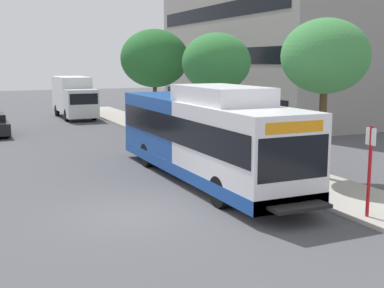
{
  "coord_description": "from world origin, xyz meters",
  "views": [
    {
      "loc": [
        -4.44,
        -13.91,
        4.52
      ],
      "look_at": [
        2.91,
        2.23,
        1.6
      ],
      "focal_mm": 47.48,
      "sensor_mm": 36.0,
      "label": 1
    }
  ],
  "objects_px": {
    "bus_stop_sign_pole": "(370,164)",
    "box_truck_background": "(74,96)",
    "street_tree_mid_block": "(216,63)",
    "street_tree_near_stop": "(325,57)",
    "street_tree_far_block": "(155,58)",
    "transit_bus": "(204,136)"
  },
  "relations": [
    {
      "from": "bus_stop_sign_pole",
      "to": "box_truck_background",
      "type": "relative_size",
      "value": 0.37
    },
    {
      "from": "bus_stop_sign_pole",
      "to": "street_tree_mid_block",
      "type": "height_order",
      "value": "street_tree_mid_block"
    },
    {
      "from": "street_tree_near_stop",
      "to": "box_truck_background",
      "type": "distance_m",
      "value": 26.01
    },
    {
      "from": "street_tree_mid_block",
      "to": "street_tree_far_block",
      "type": "relative_size",
      "value": 0.9
    },
    {
      "from": "box_truck_background",
      "to": "street_tree_far_block",
      "type": "bearing_deg",
      "value": -63.97
    },
    {
      "from": "transit_bus",
      "to": "bus_stop_sign_pole",
      "type": "bearing_deg",
      "value": -72.51
    },
    {
      "from": "street_tree_near_stop",
      "to": "street_tree_far_block",
      "type": "bearing_deg",
      "value": 90.59
    },
    {
      "from": "transit_bus",
      "to": "bus_stop_sign_pole",
      "type": "distance_m",
      "value": 6.78
    },
    {
      "from": "bus_stop_sign_pole",
      "to": "box_truck_background",
      "type": "height_order",
      "value": "box_truck_background"
    },
    {
      "from": "transit_bus",
      "to": "street_tree_near_stop",
      "type": "height_order",
      "value": "street_tree_near_stop"
    },
    {
      "from": "bus_stop_sign_pole",
      "to": "street_tree_near_stop",
      "type": "distance_m",
      "value": 5.79
    },
    {
      "from": "bus_stop_sign_pole",
      "to": "box_truck_background",
      "type": "bearing_deg",
      "value": 94.04
    },
    {
      "from": "street_tree_far_block",
      "to": "street_tree_mid_block",
      "type": "bearing_deg",
      "value": -87.12
    },
    {
      "from": "street_tree_near_stop",
      "to": "street_tree_mid_block",
      "type": "relative_size",
      "value": 1.01
    },
    {
      "from": "bus_stop_sign_pole",
      "to": "street_tree_near_stop",
      "type": "relative_size",
      "value": 0.44
    },
    {
      "from": "transit_bus",
      "to": "street_tree_far_block",
      "type": "height_order",
      "value": "street_tree_far_block"
    },
    {
      "from": "bus_stop_sign_pole",
      "to": "street_tree_near_stop",
      "type": "height_order",
      "value": "street_tree_near_stop"
    },
    {
      "from": "transit_bus",
      "to": "street_tree_mid_block",
      "type": "distance_m",
      "value": 8.84
    },
    {
      "from": "transit_bus",
      "to": "box_truck_background",
      "type": "distance_m",
      "value": 23.6
    },
    {
      "from": "bus_stop_sign_pole",
      "to": "transit_bus",
      "type": "bearing_deg",
      "value": 107.49
    },
    {
      "from": "street_tree_near_stop",
      "to": "street_tree_mid_block",
      "type": "xyz_separation_m",
      "value": [
        0.24,
        9.18,
        -0.24
      ]
    },
    {
      "from": "street_tree_far_block",
      "to": "street_tree_near_stop",
      "type": "bearing_deg",
      "value": -89.41
    }
  ]
}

